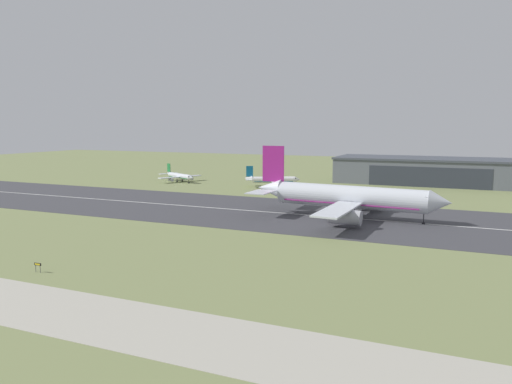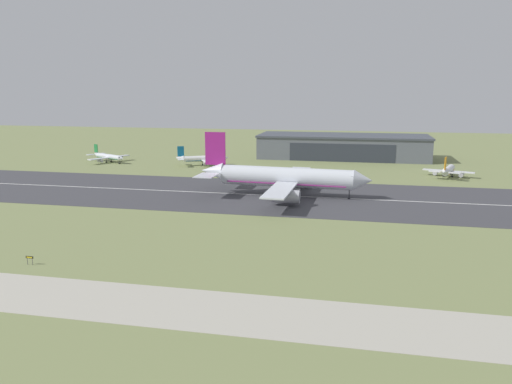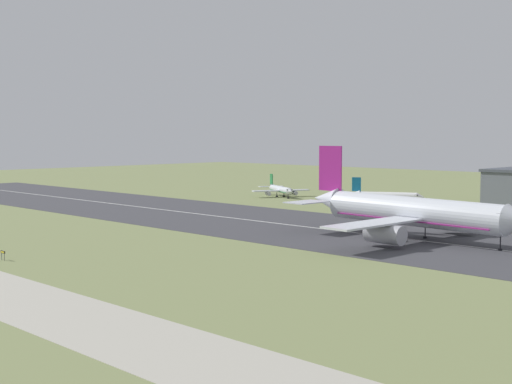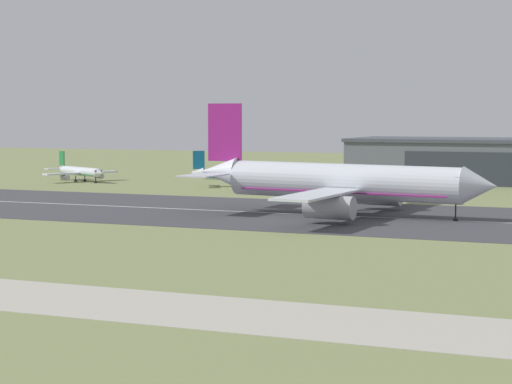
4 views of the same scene
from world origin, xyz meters
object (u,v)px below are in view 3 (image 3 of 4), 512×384
object	(u,v)px
airplane_parked_centre	(280,190)
airplane_parked_east	(387,196)
runway_sign	(3,253)
airplane_landing	(413,213)

from	to	relation	value
airplane_parked_centre	airplane_parked_east	size ratio (longest dim) A/B	0.96
runway_sign	airplane_landing	bearing A→B (deg)	62.35
airplane_landing	airplane_parked_east	distance (m)	74.89
airplane_parked_east	airplane_landing	bearing A→B (deg)	-51.46
airplane_parked_east	runway_sign	bearing A→B (deg)	-86.66
airplane_parked_centre	runway_sign	size ratio (longest dim) A/B	13.19
airplane_parked_east	airplane_parked_centre	bearing A→B (deg)	179.93
airplane_parked_east	runway_sign	size ratio (longest dim) A/B	13.74
airplane_landing	runway_sign	world-z (taller)	airplane_landing
airplane_parked_east	runway_sign	distance (m)	132.94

